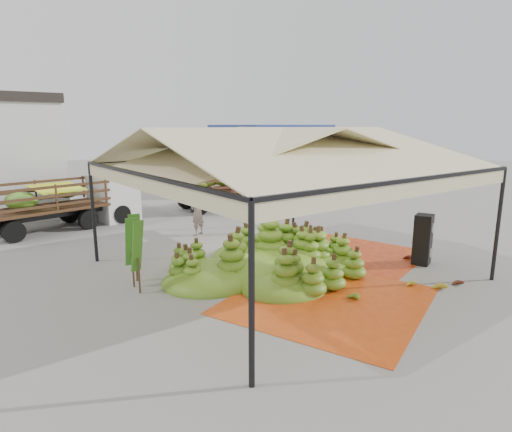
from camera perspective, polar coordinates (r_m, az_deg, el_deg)
ground at (r=12.39m, az=3.44°, el=-7.17°), size 90.00×90.00×0.00m
canopy_tent at (r=11.73m, az=3.65°, el=8.24°), size 8.10×8.10×4.00m
building_tan at (r=28.17m, az=1.96°, el=7.94°), size 6.30×5.30×4.10m
tarp_left at (r=10.46m, az=9.64°, el=-11.00°), size 5.62×5.50×0.01m
tarp_right at (r=14.08m, az=12.04°, el=-5.03°), size 5.04×5.18×0.01m
banana_heap at (r=12.02m, az=1.99°, el=-4.47°), size 6.15×5.06×1.31m
hand_yellow_a at (r=11.80m, az=23.33°, el=-8.61°), size 0.58×0.53×0.21m
hand_yellow_b at (r=11.76m, az=20.05°, el=-8.50°), size 0.51×0.51×0.18m
hand_red_a at (r=14.01m, az=19.56°, el=-5.20°), size 0.44×0.39×0.18m
hand_red_b at (r=12.31m, az=25.37°, el=-8.05°), size 0.49×0.47×0.17m
hand_green at (r=10.51m, az=12.67°, el=-10.40°), size 0.49×0.40×0.22m
hanging_bunches at (r=12.49m, az=14.34°, el=4.99°), size 4.74×0.24×0.20m
speaker_stack at (r=13.61m, az=21.35°, el=-2.93°), size 0.68×0.64×1.50m
banana_leaves at (r=11.58m, az=-14.94°, el=-8.97°), size 0.96×1.36×3.70m
vendor at (r=16.15m, az=-7.81°, el=0.50°), size 0.75×0.64×1.75m
truck_left at (r=18.81m, az=-23.45°, el=2.29°), size 5.99×2.95×1.97m
truck_right at (r=21.61m, az=-2.09°, el=4.53°), size 6.17×2.76×2.05m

